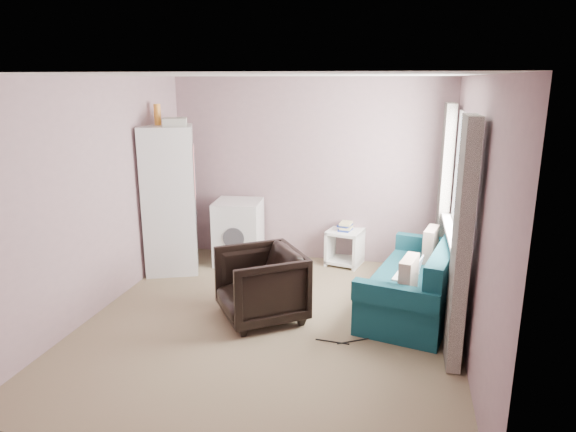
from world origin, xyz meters
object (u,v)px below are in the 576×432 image
armchair (261,282)px  sofa (420,284)px  washing_machine (239,231)px  side_table (345,244)px  fridge (170,199)px

armchair → sofa: (1.64, 0.58, -0.11)m
sofa → washing_machine: bearing=169.7°
washing_machine → armchair: bearing=-70.3°
armchair → side_table: (0.67, 1.85, -0.13)m
sofa → fridge: bearing=-177.4°
washing_machine → sofa: size_ratio=0.44×
fridge → side_table: size_ratio=3.61×
washing_machine → fridge: bearing=-155.4°
armchair → washing_machine: size_ratio=0.96×
armchair → washing_machine: (-0.77, 1.61, 0.04)m
fridge → washing_machine: size_ratio=2.49×
armchair → fridge: fridge is taller
armchair → side_table: bearing=125.3°
armchair → fridge: (-1.54, 1.16, 0.55)m
side_table → fridge: bearing=-162.7°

